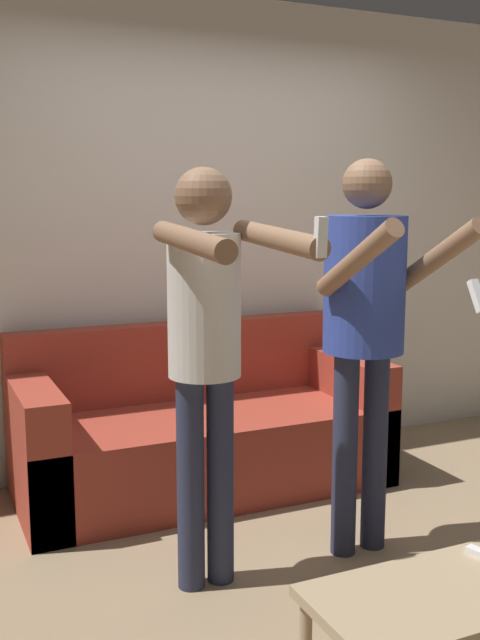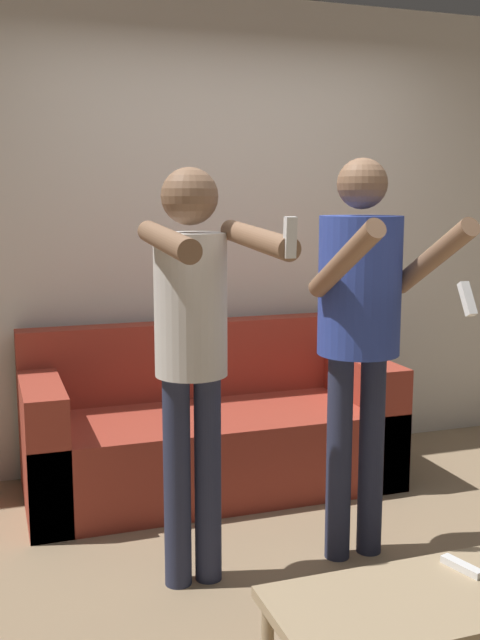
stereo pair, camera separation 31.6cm
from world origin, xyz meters
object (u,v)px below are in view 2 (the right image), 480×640
object	(u,v)px
couch	(209,432)
coffee_table	(435,605)
remote_on_table	(462,566)
person_standing_right	(361,311)
person_standing_left	(193,331)

from	to	relation	value
couch	coffee_table	xyz separation A→B (m)	(0.13, -1.98, 0.04)
couch	remote_on_table	xyz separation A→B (m)	(0.30, -1.88, 0.09)
person_standing_right	remote_on_table	xyz separation A→B (m)	(-0.07, -0.86, -0.71)
couch	coffee_table	world-z (taller)	couch
remote_on_table	coffee_table	bearing A→B (deg)	-148.90
couch	person_standing_left	size ratio (longest dim) A/B	1.17
person_standing_right	coffee_table	distance (m)	1.25
person_standing_right	remote_on_table	size ratio (longest dim) A/B	11.22
person_standing_left	remote_on_table	bearing A→B (deg)	-52.05
couch	person_standing_left	bearing A→B (deg)	-109.65
person_standing_left	person_standing_right	distance (m)	0.74
person_standing_right	couch	bearing A→B (deg)	109.90
couch	coffee_table	distance (m)	1.98
person_standing_left	person_standing_right	bearing A→B (deg)	0.97
person_standing_left	person_standing_right	xyz separation A→B (m)	(0.73, 0.01, 0.04)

